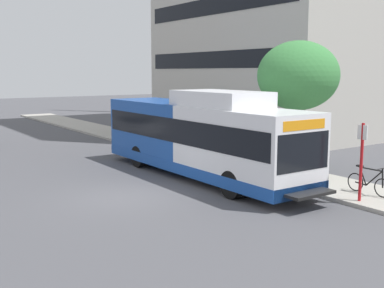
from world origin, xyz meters
The scene contains 7 objects.
ground_plane centered at (0.00, 8.00, 0.00)m, with size 120.00×120.00×0.00m, color #4C4C51.
sidewalk_curb centered at (7.00, 6.00, 0.07)m, with size 3.00×56.00×0.14m, color #A8A399.
transit_bus centered at (4.05, 1.21, 1.70)m, with size 2.58×12.25×3.65m.
bus_stop_sign_pole centered at (5.91, -5.33, 1.65)m, with size 0.10×0.36×2.60m.
bicycle_parked centered at (6.92, -4.96, 0.56)m, with size 0.52×1.76×1.02m.
street_tree_near_stop centered at (7.75, -0.71, 4.21)m, with size 3.42×3.42×5.54m.
lattice_comm_tower centered at (20.81, 26.39, 11.32)m, with size 1.10×1.10×33.63m.
Camera 1 is at (-7.47, -14.92, 4.39)m, focal length 44.91 mm.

